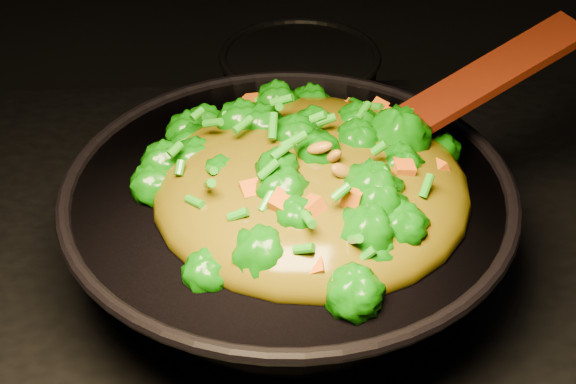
{
  "coord_description": "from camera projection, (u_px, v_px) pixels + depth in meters",
  "views": [
    {
      "loc": [
        -0.03,
        -0.68,
        1.55
      ],
      "look_at": [
        0.01,
        0.01,
        1.02
      ],
      "focal_mm": 50.0,
      "sensor_mm": 36.0,
      "label": 1
    }
  ],
  "objects": [
    {
      "name": "spatula",
      "position": [
        433.0,
        109.0,
        0.86
      ],
      "size": [
        0.34,
        0.16,
        0.15
      ],
      "primitive_type": "cube",
      "rotation": [
        0.0,
        -0.38,
        0.32
      ],
      "color": "#361906",
      "rests_on": "wok"
    },
    {
      "name": "back_pot",
      "position": [
        300.0,
        91.0,
        1.15
      ],
      "size": [
        0.27,
        0.27,
        0.12
      ],
      "primitive_type": "cylinder",
      "rotation": [
        0.0,
        0.0,
        -0.28
      ],
      "color": "black",
      "rests_on": "stovetop"
    },
    {
      "name": "wok",
      "position": [
        288.0,
        234.0,
        0.89
      ],
      "size": [
        0.62,
        0.62,
        0.13
      ],
      "primitive_type": null,
      "rotation": [
        0.0,
        0.0,
        -0.41
      ],
      "color": "black",
      "rests_on": "stovetop"
    },
    {
      "name": "stir_fry",
      "position": [
        312.0,
        148.0,
        0.81
      ],
      "size": [
        0.44,
        0.44,
        0.11
      ],
      "primitive_type": null,
      "rotation": [
        0.0,
        0.0,
        0.41
      ],
      "color": "#0F6307",
      "rests_on": "wok"
    }
  ]
}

